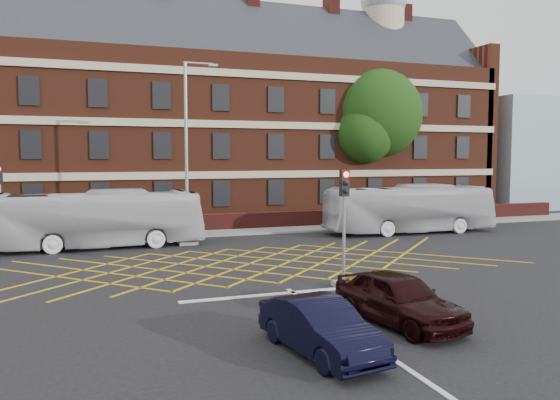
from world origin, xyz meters
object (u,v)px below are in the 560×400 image
object	(u,v)px
bus_left	(97,219)
bus_right	(409,209)
traffic_light_near	(344,239)
car_maroon	(399,298)
street_lamp	(188,181)
car_navy	(320,327)
deciduous_tree	(377,120)
traffic_light_far	(1,214)
utility_cabinet	(355,293)

from	to	relation	value
bus_left	bus_right	world-z (taller)	bus_left
traffic_light_near	car_maroon	bearing A→B (deg)	-96.02
street_lamp	car_navy	bearing A→B (deg)	-89.46
car_navy	traffic_light_near	distance (m)	7.07
deciduous_tree	traffic_light_near	distance (m)	24.29
traffic_light_far	car_maroon	bearing A→B (deg)	-55.63
bus_right	car_navy	world-z (taller)	bus_right
street_lamp	traffic_light_far	bearing A→B (deg)	165.36
car_navy	traffic_light_far	bearing A→B (deg)	106.58
traffic_light_near	utility_cabinet	distance (m)	3.07
utility_cabinet	street_lamp	bearing A→B (deg)	101.22
bus_right	car_navy	xyz separation A→B (m)	(-13.64, -17.50, -0.85)
street_lamp	car_maroon	bearing A→B (deg)	-78.66
traffic_light_far	street_lamp	bearing A→B (deg)	-14.64
traffic_light_far	utility_cabinet	xyz separation A→B (m)	(12.29, -16.66, -1.30)
street_lamp	bus_left	bearing A→B (deg)	175.44
bus_left	car_maroon	world-z (taller)	bus_left
bus_left	traffic_light_near	bearing A→B (deg)	-145.48
car_navy	deciduous_tree	bearing A→B (deg)	49.27
utility_cabinet	traffic_light_far	bearing A→B (deg)	126.42
traffic_light_near	bus_left	bearing A→B (deg)	125.21
car_maroon	traffic_light_near	distance (m)	4.68
car_navy	utility_cabinet	bearing A→B (deg)	42.84
car_maroon	car_navy	bearing A→B (deg)	-164.35
utility_cabinet	car_navy	bearing A→B (deg)	-128.05
street_lamp	utility_cabinet	xyz separation A→B (m)	(2.81, -14.18, -2.98)
traffic_light_far	street_lamp	distance (m)	9.94
bus_right	car_maroon	world-z (taller)	bus_right
deciduous_tree	street_lamp	bearing A→B (deg)	-152.41
bus_left	car_navy	world-z (taller)	bus_left
bus_left	car_maroon	size ratio (longest dim) A/B	2.48
car_maroon	traffic_light_far	distance (m)	22.52
bus_left	traffic_light_far	distance (m)	5.22
bus_left	car_navy	xyz separation A→B (m)	(4.87, -17.94, -0.86)
deciduous_tree	utility_cabinet	world-z (taller)	deciduous_tree
traffic_light_near	traffic_light_far	bearing A→B (deg)	133.23
car_navy	street_lamp	world-z (taller)	street_lamp
bus_right	traffic_light_near	xyz separation A→B (m)	(-10.10, -11.48, 0.25)
bus_right	utility_cabinet	xyz separation A→B (m)	(-10.99, -14.11, -1.04)
bus_right	traffic_light_far	bearing A→B (deg)	86.64
bus_left	utility_cabinet	bearing A→B (deg)	-153.36
bus_left	bus_right	bearing A→B (deg)	-92.05
traffic_light_far	street_lamp	world-z (taller)	street_lamp
deciduous_tree	street_lamp	size ratio (longest dim) A/B	1.18
deciduous_tree	traffic_light_far	world-z (taller)	deciduous_tree
bus_right	car_maroon	bearing A→B (deg)	149.44
car_maroon	deciduous_tree	xyz separation A→B (m)	(12.96, 24.56, 6.82)
car_navy	car_maroon	bearing A→B (deg)	16.53
traffic_light_near	bus_right	bearing A→B (deg)	48.66
deciduous_tree	street_lamp	distance (m)	18.73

